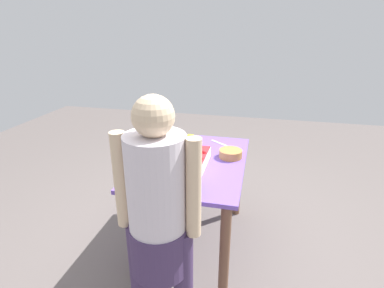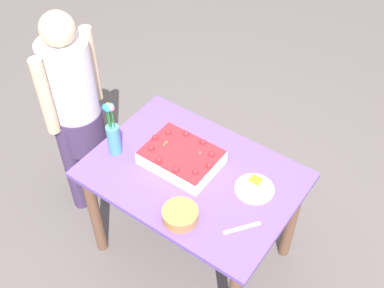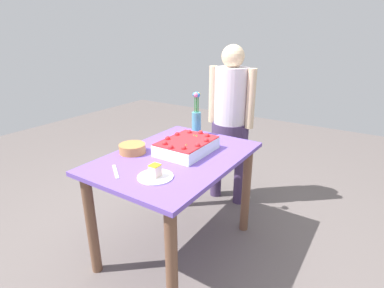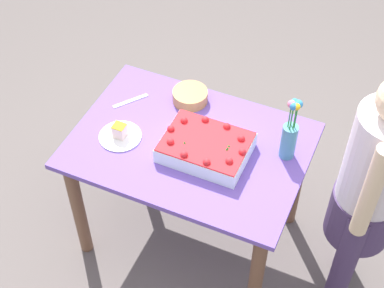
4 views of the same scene
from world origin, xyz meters
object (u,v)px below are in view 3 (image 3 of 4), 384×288
(cake_knife, at_px, (116,171))
(flower_vase, at_px, (196,118))
(fruit_bowl, at_px, (132,148))
(serving_plate_with_slice, at_px, (155,174))
(person_standing, at_px, (230,117))
(sheet_cake, at_px, (187,146))

(cake_knife, xyz_separation_m, flower_vase, (-0.87, 0.03, 0.14))
(flower_vase, relative_size, fruit_bowl, 1.92)
(cake_knife, distance_m, flower_vase, 0.89)
(serving_plate_with_slice, bearing_deg, fruit_bowl, -118.75)
(cake_knife, bearing_deg, serving_plate_with_slice, 53.71)
(person_standing, bearing_deg, flower_vase, -13.83)
(serving_plate_with_slice, relative_size, fruit_bowl, 1.14)
(person_standing, bearing_deg, cake_knife, -5.95)
(sheet_cake, height_order, serving_plate_with_slice, sheet_cake)
(sheet_cake, bearing_deg, fruit_bowl, -54.63)
(serving_plate_with_slice, distance_m, flower_vase, 0.84)
(sheet_cake, distance_m, serving_plate_with_slice, 0.44)
(cake_knife, relative_size, fruit_bowl, 1.07)
(serving_plate_with_slice, bearing_deg, cake_knife, -73.25)
(flower_vase, bearing_deg, person_standing, 166.17)
(serving_plate_with_slice, bearing_deg, flower_vase, -164.49)
(serving_plate_with_slice, xyz_separation_m, flower_vase, (-0.80, -0.22, 0.13))
(serving_plate_with_slice, xyz_separation_m, person_standing, (-1.22, -0.12, 0.05))
(sheet_cake, relative_size, serving_plate_with_slice, 1.94)
(cake_knife, bearing_deg, fruit_bowl, 151.68)
(fruit_bowl, height_order, person_standing, person_standing)
(flower_vase, xyz_separation_m, person_standing, (-0.42, 0.10, -0.07))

